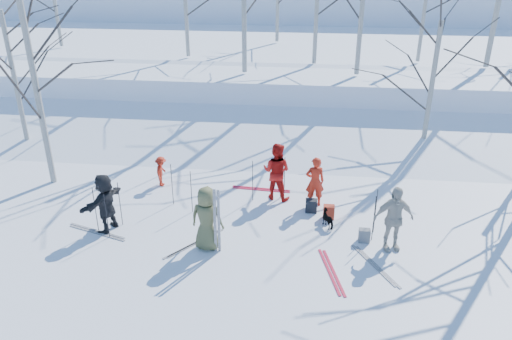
# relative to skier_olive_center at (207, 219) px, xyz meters

# --- Properties ---
(ground) EXTENTS (120.00, 120.00, 0.00)m
(ground) POSITION_rel_skier_olive_center_xyz_m (1.03, 0.70, -0.88)
(ground) COLOR white
(ground) RESTS_ON ground
(snow_ramp) EXTENTS (70.00, 9.49, 4.12)m
(snow_ramp) POSITION_rel_skier_olive_center_xyz_m (1.03, 7.70, -0.73)
(snow_ramp) COLOR white
(snow_ramp) RESTS_ON ground
(snow_plateau) EXTENTS (70.00, 18.00, 2.20)m
(snow_plateau) POSITION_rel_skier_olive_center_xyz_m (1.03, 17.70, 0.12)
(snow_plateau) COLOR white
(snow_plateau) RESTS_ON ground
(far_hill) EXTENTS (90.00, 30.00, 6.00)m
(far_hill) POSITION_rel_skier_olive_center_xyz_m (1.03, 38.70, 1.12)
(far_hill) COLOR white
(far_hill) RESTS_ON ground
(skier_olive_center) EXTENTS (0.93, 0.67, 1.77)m
(skier_olive_center) POSITION_rel_skier_olive_center_xyz_m (0.00, 0.00, 0.00)
(skier_olive_center) COLOR #515432
(skier_olive_center) RESTS_ON ground
(skier_red_north) EXTENTS (0.64, 0.48, 1.59)m
(skier_red_north) POSITION_rel_skier_olive_center_xyz_m (2.77, 2.66, -0.09)
(skier_red_north) COLOR red
(skier_red_north) RESTS_ON ground
(skier_redor_behind) EXTENTS (1.05, 0.92, 1.84)m
(skier_redor_behind) POSITION_rel_skier_olive_center_xyz_m (1.58, 2.99, 0.04)
(skier_redor_behind) COLOR #B0110D
(skier_redor_behind) RESTS_ON ground
(skier_red_seated) EXTENTS (0.38, 0.66, 1.02)m
(skier_red_seated) POSITION_rel_skier_olive_center_xyz_m (-2.23, 3.45, -0.37)
(skier_red_seated) COLOR red
(skier_red_seated) RESTS_ON ground
(skier_cream_east) EXTENTS (1.12, 0.65, 1.80)m
(skier_cream_east) POSITION_rel_skier_olive_center_xyz_m (4.77, 0.50, 0.02)
(skier_cream_east) COLOR beige
(skier_cream_east) RESTS_ON ground
(skier_grey_west) EXTENTS (0.98, 1.65, 1.70)m
(skier_grey_west) POSITION_rel_skier_olive_center_xyz_m (-2.95, 0.59, -0.03)
(skier_grey_west) COLOR black
(skier_grey_west) RESTS_ON ground
(dog) EXTENTS (0.54, 0.63, 0.49)m
(dog) POSITION_rel_skier_olive_center_xyz_m (3.19, 1.42, -0.64)
(dog) COLOR black
(dog) RESTS_ON ground
(upright_ski_left) EXTENTS (0.12, 0.17, 1.90)m
(upright_ski_left) POSITION_rel_skier_olive_center_xyz_m (0.26, -0.23, 0.07)
(upright_ski_left) COLOR silver
(upright_ski_left) RESTS_ON ground
(upright_ski_right) EXTENTS (0.13, 0.23, 1.89)m
(upright_ski_right) POSITION_rel_skier_olive_center_xyz_m (0.35, -0.22, 0.07)
(upright_ski_right) COLOR silver
(upright_ski_right) RESTS_ON ground
(ski_pair_a) EXTENTS (2.04, 2.09, 0.02)m
(ski_pair_a) POSITION_rel_skier_olive_center_xyz_m (-0.41, 0.12, -0.87)
(ski_pair_a) COLOR silver
(ski_pair_a) RESTS_ON ground
(ski_pair_b) EXTENTS (0.47, 1.93, 0.02)m
(ski_pair_b) POSITION_rel_skier_olive_center_xyz_m (1.05, 3.50, -0.87)
(ski_pair_b) COLOR #BD1B36
(ski_pair_b) RESTS_ON ground
(ski_pair_c) EXTENTS (1.33, 2.02, 0.02)m
(ski_pair_c) POSITION_rel_skier_olive_center_xyz_m (-3.23, 0.40, -0.87)
(ski_pair_c) COLOR silver
(ski_pair_c) RESTS_ON ground
(ski_pair_d) EXTENTS (1.79, 2.07, 0.02)m
(ski_pair_d) POSITION_rel_skier_olive_center_xyz_m (4.31, -0.34, -0.87)
(ski_pair_d) COLOR silver
(ski_pair_d) RESTS_ON ground
(ski_pair_e) EXTENTS (1.10, 2.00, 0.02)m
(ski_pair_e) POSITION_rel_skier_olive_center_xyz_m (3.22, -0.72, -0.87)
(ski_pair_e) COLOR #BD1B36
(ski_pair_e) RESTS_ON ground
(ski_pole_a) EXTENTS (0.02, 0.02, 1.34)m
(ski_pole_a) POSITION_rel_skier_olive_center_xyz_m (-2.78, 0.19, -0.21)
(ski_pole_a) COLOR black
(ski_pole_a) RESTS_ON ground
(ski_pole_b) EXTENTS (0.02, 0.02, 1.34)m
(ski_pole_b) POSITION_rel_skier_olive_center_xyz_m (4.34, 0.85, -0.21)
(ski_pole_b) COLOR black
(ski_pole_b) RESTS_ON ground
(ski_pole_c) EXTENTS (0.02, 0.02, 1.34)m
(ski_pole_c) POSITION_rel_skier_olive_center_xyz_m (1.71, 3.00, -0.21)
(ski_pole_c) COLOR black
(ski_pole_c) RESTS_ON ground
(ski_pole_d) EXTENTS (0.02, 0.02, 1.34)m
(ski_pole_d) POSITION_rel_skier_olive_center_xyz_m (-0.84, 1.81, -0.21)
(ski_pole_d) COLOR black
(ski_pole_d) RESTS_ON ground
(ski_pole_e) EXTENTS (0.02, 0.02, 1.34)m
(ski_pole_e) POSITION_rel_skier_olive_center_xyz_m (4.42, 1.25, -0.21)
(ski_pole_e) COLOR black
(ski_pole_e) RESTS_ON ground
(ski_pole_f) EXTENTS (0.02, 0.02, 1.34)m
(ski_pole_f) POSITION_rel_skier_olive_center_xyz_m (-3.24, 0.52, -0.21)
(ski_pole_f) COLOR black
(ski_pole_f) RESTS_ON ground
(ski_pole_g) EXTENTS (0.02, 0.02, 1.34)m
(ski_pole_g) POSITION_rel_skier_olive_center_xyz_m (-2.67, 0.88, -0.21)
(ski_pole_g) COLOR black
(ski_pole_g) RESTS_ON ground
(ski_pole_h) EXTENTS (0.02, 0.02, 1.34)m
(ski_pole_h) POSITION_rel_skier_olive_center_xyz_m (1.82, 3.14, -0.21)
(ski_pole_h) COLOR black
(ski_pole_h) RESTS_ON ground
(ski_pole_i) EXTENTS (0.02, 0.02, 1.34)m
(ski_pole_i) POSITION_rel_skier_olive_center_xyz_m (-1.53, 2.23, -0.21)
(ski_pole_i) COLOR black
(ski_pole_i) RESTS_ON ground
(ski_pole_j) EXTENTS (0.02, 0.02, 1.34)m
(ski_pole_j) POSITION_rel_skier_olive_center_xyz_m (0.87, 2.74, -0.21)
(ski_pole_j) COLOR black
(ski_pole_j) RESTS_ON ground
(backpack_red) EXTENTS (0.32, 0.22, 0.42)m
(backpack_red) POSITION_rel_skier_olive_center_xyz_m (3.20, 1.88, -0.67)
(backpack_red) COLOR #AE2E1A
(backpack_red) RESTS_ON ground
(backpack_grey) EXTENTS (0.30, 0.20, 0.38)m
(backpack_grey) POSITION_rel_skier_olive_center_xyz_m (4.12, 0.75, -0.69)
(backpack_grey) COLOR slate
(backpack_grey) RESTS_ON ground
(backpack_dark) EXTENTS (0.34, 0.24, 0.40)m
(backpack_dark) POSITION_rel_skier_olive_center_xyz_m (2.69, 2.22, -0.68)
(backpack_dark) COLOR black
(backpack_dark) RESTS_ON ground
(birch_plateau_h) EXTENTS (3.63, 3.63, 4.32)m
(birch_plateau_h) POSITION_rel_skier_olive_center_xyz_m (7.45, 13.22, 3.48)
(birch_plateau_h) COLOR silver
(birch_plateau_h) RESTS_ON snow_plateau
(birch_edge_a) EXTENTS (4.94, 4.94, 6.20)m
(birch_edge_a) POSITION_rel_skier_olive_center_xyz_m (-5.94, 3.30, 2.22)
(birch_edge_a) COLOR silver
(birch_edge_a) RESTS_ON ground
(birch_edge_d) EXTENTS (4.24, 4.24, 5.20)m
(birch_edge_d) POSITION_rel_skier_olive_center_xyz_m (-8.35, 6.05, 1.72)
(birch_edge_d) COLOR silver
(birch_edge_d) RESTS_ON ground
(birch_edge_e) EXTENTS (4.04, 4.04, 4.92)m
(birch_edge_e) POSITION_rel_skier_olive_center_xyz_m (6.80, 7.07, 1.58)
(birch_edge_e) COLOR silver
(birch_edge_e) RESTS_ON ground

